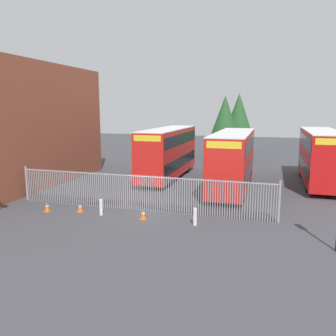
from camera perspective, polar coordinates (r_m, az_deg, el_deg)
ground_plane at (r=28.63m, az=2.31°, el=-2.62°), size 100.00×100.00×0.00m
depot_building_brick at (r=30.83m, az=-25.20°, el=6.41°), size 8.18×16.37×9.66m
palisade_fence at (r=21.14m, az=-4.83°, el=-3.89°), size 16.48×0.14×2.35m
double_decker_bus_near_gate at (r=26.67m, az=10.67°, el=1.58°), size 2.54×10.81×4.42m
double_decker_bus_behind_fence_left at (r=30.80m, az=23.88°, el=2.00°), size 2.54×10.81×4.42m
double_decker_bus_behind_fence_right at (r=30.75m, az=0.02°, el=2.84°), size 2.54×10.81×4.42m
bollard_near_left at (r=20.66m, az=-11.02°, el=-6.39°), size 0.20×0.20×0.95m
bollard_center_front at (r=18.66m, az=4.48°, el=-8.02°), size 0.20×0.20×0.95m
traffic_cone_by_gate at (r=21.60m, az=-14.34°, el=-6.32°), size 0.34×0.34×0.59m
traffic_cone_mid_forecourt at (r=19.65m, az=-4.13°, el=-7.65°), size 0.34×0.34×0.59m
traffic_cone_near_kerb at (r=22.24m, az=-19.37°, el=-6.11°), size 0.34×0.34×0.59m
tree_tall_back at (r=47.81m, az=11.63°, el=8.75°), size 3.82×3.82×8.16m
tree_short_side at (r=42.50m, az=9.38°, el=7.86°), size 4.06×4.06×7.69m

